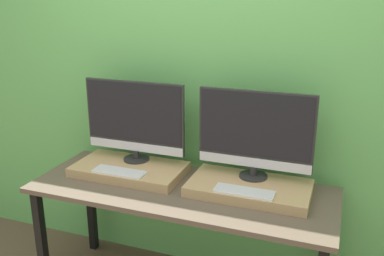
# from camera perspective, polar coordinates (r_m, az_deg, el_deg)

# --- Properties ---
(wall_back) EXTENTS (8.00, 0.04, 2.60)m
(wall_back) POSITION_cam_1_polar(r_m,az_deg,el_deg) (2.71, 1.69, 5.89)
(wall_back) COLOR #66B75B
(wall_back) RESTS_ON ground_plane
(workbench) EXTENTS (1.78, 0.67, 0.76)m
(workbench) POSITION_cam_1_polar(r_m,az_deg,el_deg) (2.56, -1.38, -9.60)
(workbench) COLOR brown
(workbench) RESTS_ON ground_plane
(wooden_riser_left) EXTENTS (0.69, 0.38, 0.06)m
(wooden_riser_left) POSITION_cam_1_polar(r_m,az_deg,el_deg) (2.73, -8.33, -5.48)
(wooden_riser_left) COLOR tan
(wooden_riser_left) RESTS_ON workbench
(monitor_left) EXTENTS (0.67, 0.17, 0.52)m
(monitor_left) POSITION_cam_1_polar(r_m,az_deg,el_deg) (2.70, -7.66, 1.24)
(monitor_left) COLOR #282828
(monitor_left) RESTS_ON wooden_riser_left
(keyboard_left) EXTENTS (0.32, 0.11, 0.01)m
(keyboard_left) POSITION_cam_1_polar(r_m,az_deg,el_deg) (2.62, -9.66, -5.74)
(keyboard_left) COLOR silver
(keyboard_left) RESTS_ON wooden_riser_left
(wooden_riser_right) EXTENTS (0.69, 0.38, 0.06)m
(wooden_riser_right) POSITION_cam_1_polar(r_m,az_deg,el_deg) (2.48, 7.63, -7.93)
(wooden_riser_right) COLOR tan
(wooden_riser_right) RESTS_ON workbench
(monitor_right) EXTENTS (0.67, 0.17, 0.52)m
(monitor_right) POSITION_cam_1_polar(r_m,az_deg,el_deg) (2.45, 8.43, -0.54)
(monitor_right) COLOR #282828
(monitor_right) RESTS_ON wooden_riser_right
(keyboard_right) EXTENTS (0.32, 0.11, 0.01)m
(keyboard_right) POSITION_cam_1_polar(r_m,az_deg,el_deg) (2.35, 6.97, -8.39)
(keyboard_right) COLOR silver
(keyboard_right) RESTS_ON wooden_riser_right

